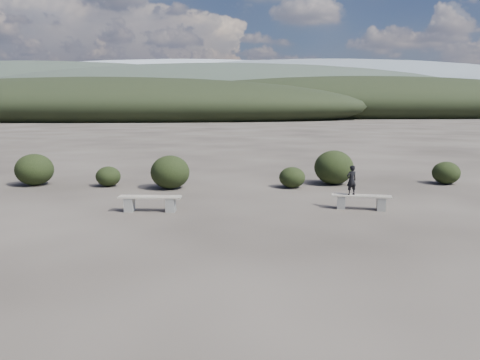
{
  "coord_description": "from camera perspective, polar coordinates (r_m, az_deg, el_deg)",
  "views": [
    {
      "loc": [
        -0.08,
        -9.26,
        3.17
      ],
      "look_at": [
        0.31,
        3.5,
        1.1
      ],
      "focal_mm": 35.0,
      "sensor_mm": 36.0,
      "label": 1
    }
  ],
  "objects": [
    {
      "name": "ground",
      "position": [
        9.79,
        -1.21,
        -9.69
      ],
      "size": [
        1200.0,
        1200.0,
        0.0
      ],
      "primitive_type": "plane",
      "color": "#2B2622",
      "rests_on": "ground"
    },
    {
      "name": "bench_left",
      "position": [
        14.22,
        -10.92,
        -2.67
      ],
      "size": [
        1.89,
        0.51,
        0.47
      ],
      "rotation": [
        0.0,
        0.0,
        -0.06
      ],
      "color": "slate",
      "rests_on": "ground"
    },
    {
      "name": "bench_right",
      "position": [
        14.71,
        14.54,
        -2.46
      ],
      "size": [
        1.81,
        0.78,
        0.44
      ],
      "rotation": [
        0.0,
        0.0,
        -0.24
      ],
      "color": "slate",
      "rests_on": "ground"
    },
    {
      "name": "seated_person",
      "position": [
        14.59,
        13.44,
        -0.01
      ],
      "size": [
        0.38,
        0.31,
        0.9
      ],
      "primitive_type": "imported",
      "rotation": [
        0.0,
        0.0,
        3.45
      ],
      "color": "black",
      "rests_on": "bench_right"
    },
    {
      "name": "shrub_a",
      "position": [
        18.95,
        -15.77,
        0.42
      ],
      "size": [
        0.95,
        0.95,
        0.78
      ],
      "primitive_type": "ellipsoid",
      "color": "black",
      "rests_on": "ground"
    },
    {
      "name": "shrub_b",
      "position": [
        17.91,
        -8.52,
        0.96
      ],
      "size": [
        1.47,
        1.47,
        1.26
      ],
      "primitive_type": "ellipsoid",
      "color": "black",
      "rests_on": "ground"
    },
    {
      "name": "shrub_c",
      "position": [
        18.04,
        6.37,
        0.32
      ],
      "size": [
        1.0,
        1.0,
        0.8
      ],
      "primitive_type": "ellipsoid",
      "color": "black",
      "rests_on": "ground"
    },
    {
      "name": "shrub_d",
      "position": [
        19.04,
        11.37,
        1.51
      ],
      "size": [
        1.56,
        1.56,
        1.36
      ],
      "primitive_type": "ellipsoid",
      "color": "black",
      "rests_on": "ground"
    },
    {
      "name": "shrub_e",
      "position": [
        20.5,
        23.83,
        0.8
      ],
      "size": [
        1.08,
        1.08,
        0.9
      ],
      "primitive_type": "ellipsoid",
      "color": "black",
      "rests_on": "ground"
    },
    {
      "name": "shrub_f",
      "position": [
        20.18,
        -23.78,
        1.17
      ],
      "size": [
        1.47,
        1.47,
        1.24
      ],
      "primitive_type": "ellipsoid",
      "color": "black",
      "rests_on": "ground"
    },
    {
      "name": "mountain_ridges",
      "position": [
        348.48,
        -3.04,
        10.46
      ],
      "size": [
        500.0,
        400.0,
        56.0
      ],
      "color": "black",
      "rests_on": "ground"
    }
  ]
}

